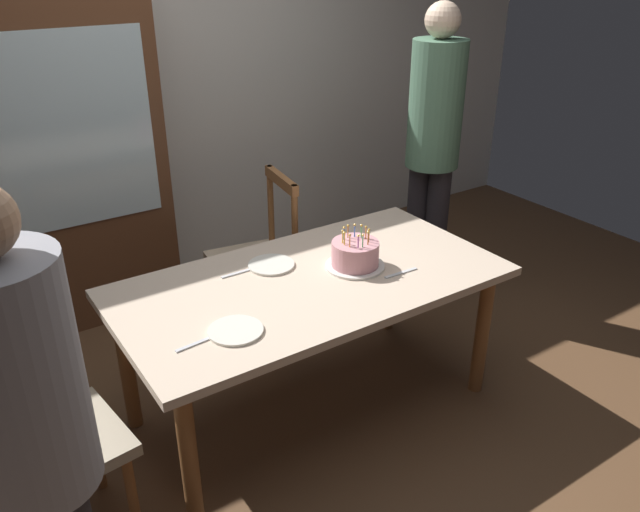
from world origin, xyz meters
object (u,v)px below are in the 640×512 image
Objects in this scene: plate_far_side at (271,265)px; china_cabinet at (63,167)px; birthday_cake at (355,255)px; chair_spindle_back at (256,260)px; dining_table at (311,294)px; person_celebrant at (32,440)px; person_guest at (433,139)px; chair_upholstered at (30,439)px; plate_near_celebrant at (236,331)px.

china_cabinet is at bearing 113.42° from plate_far_side.
chair_spindle_back reaches higher than birthday_cake.
dining_table is at bearing -66.62° from china_cabinet.
plate_far_side is at bearing 36.00° from person_celebrant.
person_guest reaches higher than birthday_cake.
plate_far_side is 0.23× the size of chair_spindle_back.
person_celebrant reaches higher than chair_upholstered.
birthday_cake is at bearing 23.03° from person_celebrant.
china_cabinet reaches higher than chair_spindle_back.
dining_table is 1.29m from chair_upholstered.
dining_table is 6.33× the size of birthday_cake.
person_celebrant is (-1.42, -1.45, 0.48)m from chair_spindle_back.
chair_spindle_back is (-0.11, 0.80, -0.33)m from birthday_cake.
chair_upholstered is 0.66m from person_celebrant.
china_cabinet is at bearing 119.96° from birthday_cake.
dining_table is 1.43m from person_guest.
chair_upholstered is 2.67m from person_guest.
birthday_cake is at bearing -4.54° from dining_table.
dining_table is 1.87× the size of chair_spindle_back.
person_guest is (2.54, 1.24, 0.11)m from person_celebrant.
plate_far_side is 1.42m from person_guest.
person_guest is at bearing 24.13° from plate_near_celebrant.
dining_table is at bearing 6.55° from chair_upholstered.
birthday_cake is at bearing -34.97° from plate_far_side.
chair_spindle_back is at bearing 69.21° from plate_far_side.
plate_near_celebrant is 1.19m from chair_spindle_back.
person_celebrant is at bearing -144.00° from plate_far_side.
birthday_cake reaches higher than plate_far_side.
chair_spindle_back is 1.22m from china_cabinet.
plate_far_side is at bearing -164.88° from person_guest.
chair_upholstered is at bearing 87.58° from person_celebrant.
person_guest reaches higher than person_celebrant.
chair_upholstered is at bearing -163.37° from plate_far_side.
birthday_cake is 1.27× the size of plate_near_celebrant.
chair_upholstered is 0.58× the size of person_celebrant.
person_celebrant is (-0.81, -0.46, 0.20)m from plate_near_celebrant.
person_celebrant is (-1.21, -0.88, 0.20)m from plate_far_side.
china_cabinet reaches higher than plate_near_celebrant.
china_cabinet is at bearing 113.38° from dining_table.
birthday_cake is 1.54m from chair_upholstered.
plate_near_celebrant and plate_far_side have the same top height.
plate_near_celebrant is 1.93m from person_guest.
plate_near_celebrant is (-0.49, -0.21, 0.09)m from dining_table.
china_cabinet is at bearing 135.76° from chair_spindle_back.
chair_upholstered is (-1.19, -0.35, -0.20)m from plate_far_side.
plate_near_celebrant reaches higher than dining_table.
plate_far_side is at bearing -66.58° from china_cabinet.
person_guest is 2.16m from china_cabinet.
chair_spindle_back reaches higher than plate_far_side.
chair_spindle_back is at bearing -44.24° from china_cabinet.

